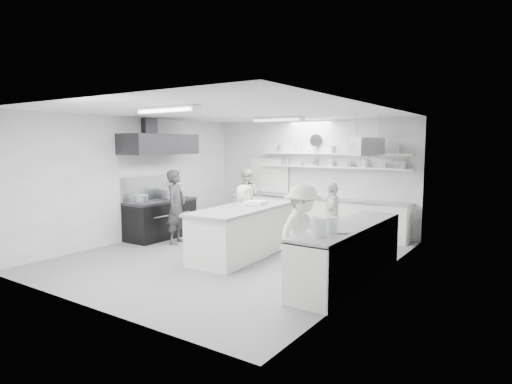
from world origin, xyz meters
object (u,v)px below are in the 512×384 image
Objects in this scene: stove at (161,220)px; prep_island at (243,233)px; cook_back at (246,198)px; right_counter at (349,254)px; back_counter at (314,215)px; cook_stove at (176,207)px.

stove is 0.67× the size of prep_island.
stove is at bearing 39.79° from cook_back.
prep_island is at bearing 172.76° from right_counter.
cook_back is (-1.93, -0.46, 0.37)m from back_counter.
back_counter is (2.90, 2.80, 0.01)m from stove.
right_counter is (5.25, -0.60, 0.02)m from stove.
stove is 5.28m from right_counter.
prep_island is (2.75, -0.28, 0.04)m from stove.
back_counter is 3.09m from prep_island.
right_counter is at bearing -10.68° from prep_island.
cook_back is at bearing -21.42° from cook_stove.
stove is 1.08× the size of cook_back.
right_counter is at bearing -55.35° from back_counter.
cook_stove is at bearing 175.47° from prep_island.
back_counter is at bearing 165.62° from cook_back.
cook_stove is at bearing -124.69° from back_counter.
cook_back is at bearing 145.47° from right_counter.
stove is 4.03m from back_counter.
prep_island reaches higher than back_counter.
cook_stove is 2.60m from cook_back.
cook_stove is at bearing -17.24° from stove.
prep_island is 1.53× the size of cook_stove.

